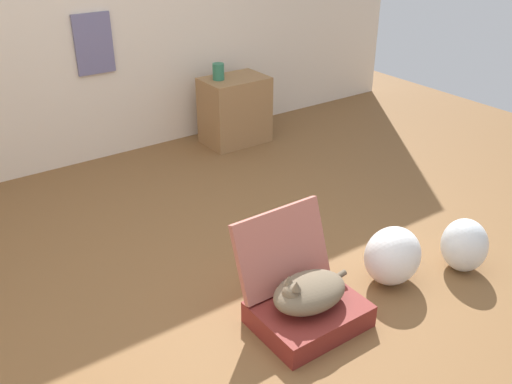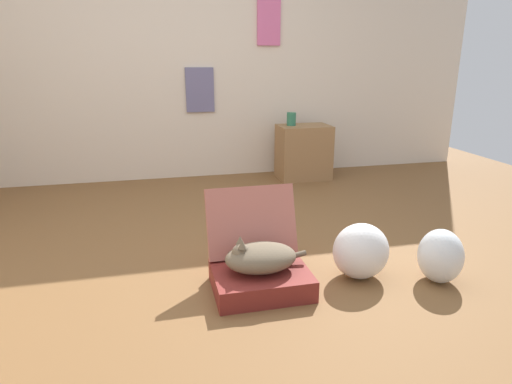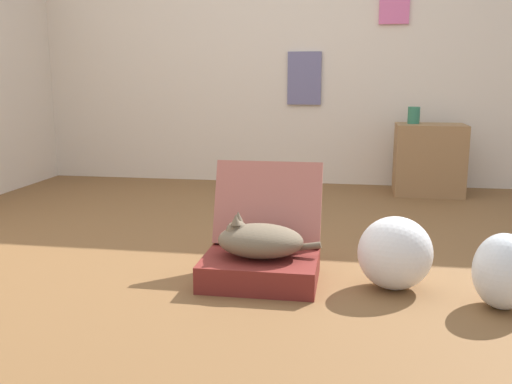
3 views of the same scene
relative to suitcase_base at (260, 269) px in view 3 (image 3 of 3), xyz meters
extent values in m
plane|color=brown|center=(-0.06, 0.43, -0.06)|extent=(7.68, 7.68, 0.00)
cube|color=beige|center=(-0.06, 2.69, 1.24)|extent=(6.40, 0.12, 2.60)
cube|color=slate|center=(-0.02, 2.61, 0.89)|extent=(0.30, 0.02, 0.46)
cube|color=maroon|center=(0.00, 0.00, 0.00)|extent=(0.54, 0.43, 0.13)
cube|color=#B26356|center=(0.00, 0.23, 0.27)|extent=(0.54, 0.18, 0.42)
ellipsoid|color=brown|center=(0.00, 0.00, 0.14)|extent=(0.41, 0.28, 0.16)
sphere|color=brown|center=(-0.11, 0.00, 0.18)|extent=(0.11, 0.11, 0.11)
cone|color=brown|center=(-0.11, -0.03, 0.25)|extent=(0.05, 0.05, 0.05)
cone|color=brown|center=(-0.11, 0.03, 0.25)|extent=(0.05, 0.05, 0.05)
cylinder|color=brown|center=(0.18, 0.04, 0.10)|extent=(0.20, 0.03, 0.07)
ellipsoid|color=white|center=(0.62, 0.02, 0.11)|extent=(0.34, 0.29, 0.34)
ellipsoid|color=silver|center=(1.05, -0.14, 0.10)|extent=(0.25, 0.27, 0.32)
cube|color=olive|center=(1.05, 2.28, 0.23)|extent=(0.55, 0.38, 0.58)
cylinder|color=#2D7051|center=(0.91, 2.31, 0.59)|extent=(0.10, 0.10, 0.14)
camera|label=1|loc=(-1.53, -1.70, 1.89)|focal=39.65mm
camera|label=2|loc=(-0.55, -2.17, 1.21)|focal=30.72mm
camera|label=3|loc=(0.40, -2.54, 0.90)|focal=39.77mm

